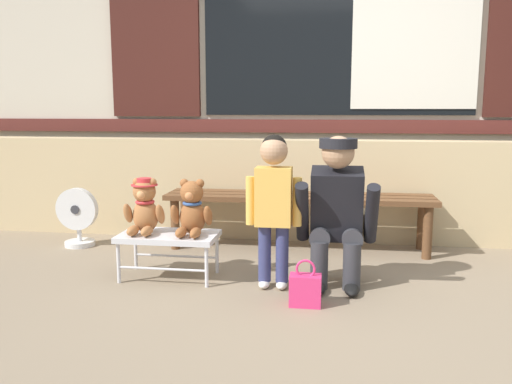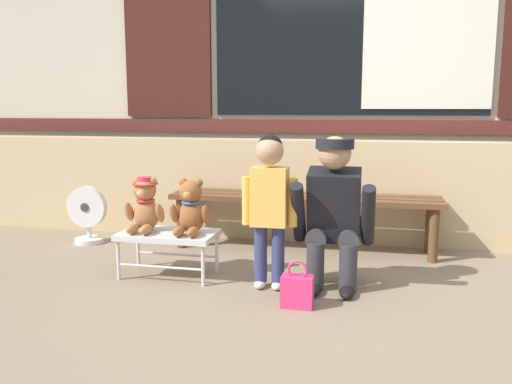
# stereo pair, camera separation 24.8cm
# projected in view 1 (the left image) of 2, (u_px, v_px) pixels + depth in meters

# --- Properties ---
(ground_plane) EXTENTS (60.00, 60.00, 0.00)m
(ground_plane) POSITION_uv_depth(u_px,v_px,m) (332.00, 297.00, 3.17)
(ground_plane) COLOR #84725B
(brick_low_wall) EXTENTS (7.84, 0.25, 0.85)m
(brick_low_wall) POSITION_uv_depth(u_px,v_px,m) (334.00, 190.00, 4.49)
(brick_low_wall) COLOR tan
(brick_low_wall) RESTS_ON ground
(shop_facade) EXTENTS (8.00, 0.26, 3.68)m
(shop_facade) POSITION_uv_depth(u_px,v_px,m) (339.00, 26.00, 4.77)
(shop_facade) COLOR beige
(shop_facade) RESTS_ON ground
(wooden_bench_long) EXTENTS (2.10, 0.40, 0.44)m
(wooden_bench_long) POSITION_uv_depth(u_px,v_px,m) (299.00, 203.00, 4.18)
(wooden_bench_long) COLOR brown
(wooden_bench_long) RESTS_ON ground
(small_display_bench) EXTENTS (0.64, 0.36, 0.30)m
(small_display_bench) POSITION_uv_depth(u_px,v_px,m) (169.00, 239.00, 3.49)
(small_display_bench) COLOR silver
(small_display_bench) RESTS_ON ground
(teddy_bear_with_hat) EXTENTS (0.28, 0.27, 0.36)m
(teddy_bear_with_hat) POSITION_uv_depth(u_px,v_px,m) (144.00, 207.00, 3.48)
(teddy_bear_with_hat) COLOR #A86B3D
(teddy_bear_with_hat) RESTS_ON small_display_bench
(teddy_bear_plain) EXTENTS (0.28, 0.26, 0.36)m
(teddy_bear_plain) POSITION_uv_depth(u_px,v_px,m) (192.00, 210.00, 3.43)
(teddy_bear_plain) COLOR #93562D
(teddy_bear_plain) RESTS_ON small_display_bench
(child_standing) EXTENTS (0.35, 0.18, 0.96)m
(child_standing) POSITION_uv_depth(u_px,v_px,m) (274.00, 194.00, 3.25)
(child_standing) COLOR navy
(child_standing) RESTS_ON ground
(adult_crouching) EXTENTS (0.50, 0.49, 0.95)m
(adult_crouching) POSITION_uv_depth(u_px,v_px,m) (338.00, 211.00, 3.31)
(adult_crouching) COLOR #333338
(adult_crouching) RESTS_ON ground
(handbag_on_ground) EXTENTS (0.18, 0.11, 0.27)m
(handbag_on_ground) POSITION_uv_depth(u_px,v_px,m) (305.00, 289.00, 3.02)
(handbag_on_ground) COLOR #E53370
(handbag_on_ground) RESTS_ON ground
(floor_fan) EXTENTS (0.34, 0.24, 0.48)m
(floor_fan) POSITION_uv_depth(u_px,v_px,m) (78.00, 217.00, 4.29)
(floor_fan) COLOR silver
(floor_fan) RESTS_ON ground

